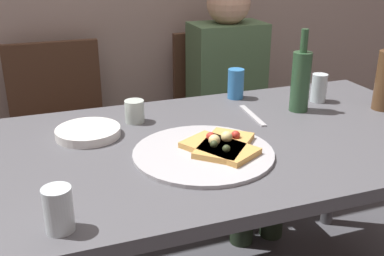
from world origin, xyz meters
The scene contains 14 objects.
dining_table centered at (0.00, 0.00, 0.66)m, with size 1.66×0.89×0.73m.
pizza_tray centered at (-0.10, -0.10, 0.74)m, with size 0.43×0.43×0.01m, color #ADADB2.
pizza_slice_last centered at (-0.05, -0.11, 0.76)m, with size 0.22×0.26×0.05m.
pizza_slice_extra centered at (-0.03, -0.09, 0.76)m, with size 0.24×0.25×0.05m.
wine_bottle centered at (0.39, 0.15, 0.85)m, with size 0.07×0.07×0.31m.
tumbler_near centered at (-0.54, -0.35, 0.79)m, with size 0.07×0.07×0.11m, color silver.
tumbler_far centered at (0.52, 0.22, 0.79)m, with size 0.06×0.06×0.11m, color silver.
wine_glass centered at (-0.23, 0.25, 0.77)m, with size 0.07×0.07×0.08m, color #B7C6BC.
soda_can centered at (0.23, 0.37, 0.79)m, with size 0.07×0.07×0.12m, color #337AC1.
plate_stack centered at (-0.40, 0.17, 0.75)m, with size 0.21×0.21×0.03m, color white.
table_knife centered at (0.19, 0.16, 0.74)m, with size 0.22×0.02×0.01m, color #B7B7BC.
chair_left centered at (-0.46, 0.85, 0.51)m, with size 0.44×0.44×0.90m.
chair_right centered at (0.37, 0.85, 0.51)m, with size 0.44×0.44×0.90m.
guest_in_sweater centered at (0.37, 0.69, 0.64)m, with size 0.36×0.56×1.17m.
Camera 1 is at (-0.56, -1.26, 1.33)m, focal length 42.95 mm.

